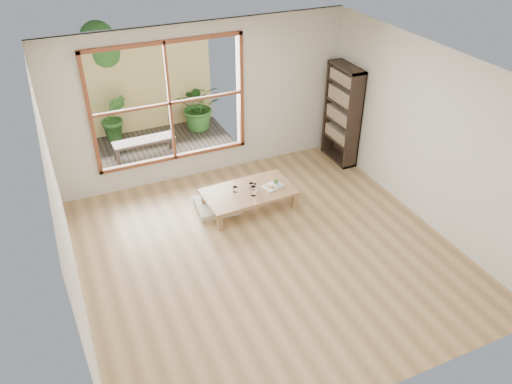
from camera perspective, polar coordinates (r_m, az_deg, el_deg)
ground at (r=7.07m, az=1.30°, el=-6.77°), size 5.00×5.00×0.00m
low_table at (r=7.79m, az=-0.81°, el=-0.08°), size 1.45×0.86×0.31m
floor_cushion at (r=7.93m, az=-4.56°, el=-1.52°), size 0.67×0.67×0.09m
bookshelf at (r=9.03m, az=9.84°, el=8.71°), size 0.28×0.79×1.76m
glass_tall at (r=7.62m, az=-0.30°, el=0.12°), size 0.08×0.08×0.16m
glass_mid at (r=7.79m, az=-0.12°, el=0.65°), size 0.06×0.06×0.09m
glass_short at (r=7.79m, az=-0.54°, el=0.70°), size 0.07×0.07×0.10m
glass_small at (r=7.72m, az=-2.40°, el=0.30°), size 0.07×0.07×0.09m
food_tray at (r=7.87m, az=1.96°, el=0.81°), size 0.36×0.30×0.10m
deck at (r=9.75m, az=-10.89°, el=4.73°), size 2.80×2.00×0.05m
garden_bench at (r=9.38m, az=-12.68°, el=5.53°), size 1.13×0.37×0.36m
bamboo_fence at (r=10.28m, az=-12.86°, el=11.54°), size 2.80×0.06×1.80m
shrub_right at (r=10.25m, az=-6.51°, el=9.76°), size 1.03×0.94×0.98m
shrub_left at (r=10.10m, az=-15.89°, el=8.20°), size 0.53×0.44×0.94m
garden_tree at (r=10.24m, az=-17.57°, el=15.09°), size 1.04×0.85×2.22m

